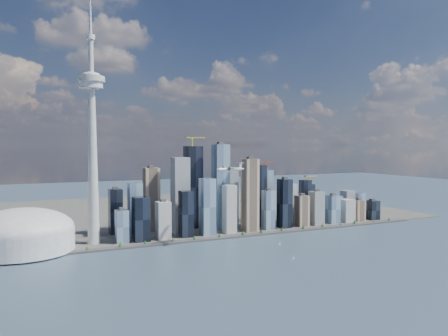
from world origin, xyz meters
name	(u,v)px	position (x,y,z in m)	size (l,w,h in m)	color
ground	(291,264)	(0.00, 0.00, 0.00)	(4000.00, 4000.00, 0.00)	#35495D
seawall	(231,237)	(0.00, 250.00, 2.00)	(1100.00, 22.00, 4.00)	#383838
land	(171,211)	(0.00, 700.00, 1.50)	(1400.00, 900.00, 3.00)	#4C4C47
shoreline_trees	(231,234)	(0.00, 250.00, 8.78)	(960.53, 7.20, 8.80)	#3F2D1E
skyscraper_cluster	(237,201)	(59.62, 336.82, 72.67)	(736.00, 142.00, 235.73)	black
needle_tower	(92,136)	(-300.00, 310.00, 235.84)	(56.00, 56.00, 550.50)	#B0B0AA
dome_stadium	(22,233)	(-440.00, 300.00, 39.44)	(200.00, 200.00, 86.00)	#B9B9B9
airplane	(230,169)	(-36.51, 176.85, 165.28)	(70.36, 62.42, 17.16)	silver
sailboat_west	(293,258)	(23.52, 27.18, 2.68)	(5.92, 3.31, 8.34)	white
sailboat_east	(280,243)	(64.84, 140.59, 2.99)	(6.69, 3.40, 9.33)	white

